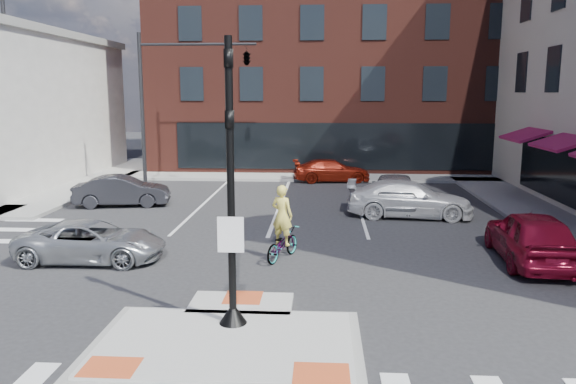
# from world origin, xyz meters

# --- Properties ---
(ground) EXTENTS (120.00, 120.00, 0.00)m
(ground) POSITION_xyz_m (0.00, 0.00, 0.00)
(ground) COLOR #28282B
(ground) RESTS_ON ground
(refuge_island) EXTENTS (5.40, 4.65, 0.13)m
(refuge_island) POSITION_xyz_m (0.00, -0.26, 0.05)
(refuge_island) COLOR gray
(refuge_island) RESTS_ON ground
(sidewalk_e) EXTENTS (3.00, 24.00, 0.15)m
(sidewalk_e) POSITION_xyz_m (10.80, 10.00, 0.07)
(sidewalk_e) COLOR gray
(sidewalk_e) RESTS_ON ground
(sidewalk_n) EXTENTS (26.00, 3.00, 0.15)m
(sidewalk_n) POSITION_xyz_m (3.00, 22.00, 0.07)
(sidewalk_n) COLOR gray
(sidewalk_n) RESTS_ON ground
(building_n) EXTENTS (24.40, 18.40, 15.50)m
(building_n) POSITION_xyz_m (3.00, 31.99, 7.80)
(building_n) COLOR #4A1E17
(building_n) RESTS_ON ground
(building_far_left) EXTENTS (10.00, 12.00, 10.00)m
(building_far_left) POSITION_xyz_m (-4.00, 52.00, 5.00)
(building_far_left) COLOR slate
(building_far_left) RESTS_ON ground
(building_far_right) EXTENTS (12.00, 12.00, 12.00)m
(building_far_right) POSITION_xyz_m (9.00, 54.00, 6.00)
(building_far_right) COLOR brown
(building_far_right) RESTS_ON ground
(signal_pole) EXTENTS (0.60, 0.60, 5.98)m
(signal_pole) POSITION_xyz_m (0.00, 0.40, 2.36)
(signal_pole) COLOR black
(signal_pole) RESTS_ON refuge_island
(mast_arm_signal) EXTENTS (6.10, 2.24, 8.00)m
(mast_arm_signal) POSITION_xyz_m (-3.47, 18.00, 6.21)
(mast_arm_signal) COLOR black
(mast_arm_signal) RESTS_ON ground
(silver_suv) EXTENTS (4.37, 2.07, 1.21)m
(silver_suv) POSITION_xyz_m (-4.99, 5.00, 0.60)
(silver_suv) COLOR #B0B3B7
(silver_suv) RESTS_ON ground
(red_sedan) EXTENTS (2.16, 4.78, 1.59)m
(red_sedan) POSITION_xyz_m (8.07, 5.62, 0.80)
(red_sedan) COLOR maroon
(red_sedan) RESTS_ON ground
(white_pickup) EXTENTS (5.18, 2.43, 1.46)m
(white_pickup) POSITION_xyz_m (5.42, 11.74, 0.73)
(white_pickup) COLOR silver
(white_pickup) RESTS_ON ground
(bg_car_dark) EXTENTS (4.31, 2.14, 1.36)m
(bg_car_dark) POSITION_xyz_m (-7.02, 13.19, 0.68)
(bg_car_dark) COLOR #27272C
(bg_car_dark) RESTS_ON ground
(bg_car_silver) EXTENTS (2.37, 4.98, 1.64)m
(bg_car_silver) POSITION_xyz_m (5.00, 13.23, 0.82)
(bg_car_silver) COLOR silver
(bg_car_silver) RESTS_ON ground
(bg_car_red) EXTENTS (4.52, 2.30, 1.26)m
(bg_car_red) POSITION_xyz_m (2.40, 20.75, 0.63)
(bg_car_red) COLOR maroon
(bg_car_red) RESTS_ON ground
(cyclist) EXTENTS (1.32, 1.93, 2.29)m
(cyclist) POSITION_xyz_m (0.69, 5.51, 0.77)
(cyclist) COLOR #3F3F44
(cyclist) RESTS_ON ground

